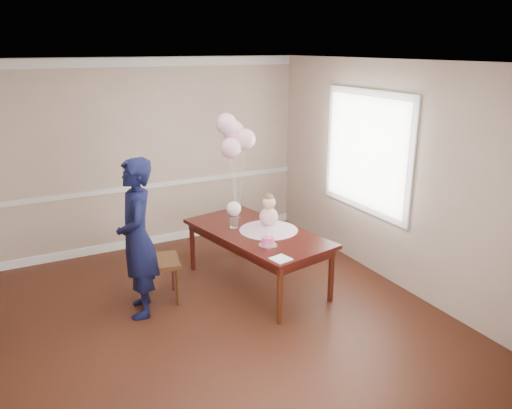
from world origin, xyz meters
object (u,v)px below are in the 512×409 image
Objects in this scene: dining_table_top at (257,233)px; birthday_cake at (268,241)px; woman at (137,238)px; dining_chair_seat at (158,262)px.

birthday_cake is at bearing -113.96° from dining_table_top.
dining_table_top is 1.07× the size of woman.
birthday_cake reaches higher than dining_table_top.
woman reaches higher than dining_chair_seat.
woman is at bearing -134.50° from dining_chair_seat.
birthday_cake is 1.43m from woman.
woman is (-0.25, -0.18, 0.40)m from dining_chair_seat.
dining_table_top is 4.02× the size of dining_chair_seat.
woman is at bearing 161.62° from birthday_cake.
birthday_cake is at bearing -18.91° from dining_chair_seat.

